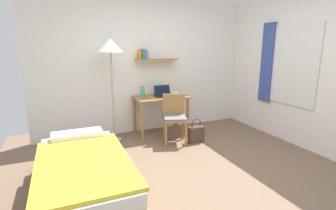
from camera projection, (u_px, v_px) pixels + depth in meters
The scene contains 11 objects.
ground_plane at pixel (200, 172), 3.46m from camera, with size 5.28×5.28×0.00m, color brown.
wall_back at pixel (150, 65), 4.97m from camera, with size 4.40×0.27×2.60m.
wall_right at pixel (314, 70), 3.97m from camera, with size 0.10×4.40×2.60m.
bed at pixel (84, 177), 2.86m from camera, with size 0.95×1.84×0.54m.
desk at pixel (161, 103), 4.88m from camera, with size 1.00×0.59×0.73m.
desk_chair at pixel (174, 116), 4.46m from camera, with size 0.51×0.51×0.84m.
standing_lamp at pixel (110, 51), 4.26m from camera, with size 0.42×0.42×1.79m.
laptop at pixel (163, 93), 4.87m from camera, with size 0.33×0.21×0.20m.
water_bottle at pixel (143, 92), 4.71m from camera, with size 0.07×0.07×0.21m, color #42A87F.
book_stack at pixel (175, 93), 5.00m from camera, with size 0.18×0.22×0.06m.
handbag at pixel (196, 134), 4.50m from camera, with size 0.27×0.13×0.43m.
Camera 1 is at (-1.64, -2.73, 1.68)m, focal length 27.34 mm.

